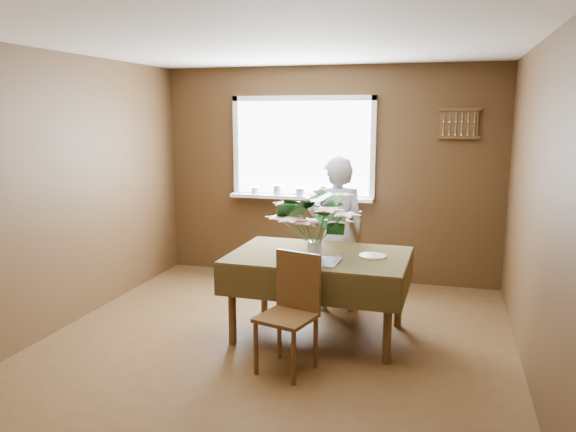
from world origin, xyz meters
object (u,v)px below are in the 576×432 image
(dining_table, at_px, (319,264))
(seated_woman, at_px, (336,234))
(chair_far, at_px, (338,254))
(chair_near, at_px, (291,306))
(flower_bouquet, at_px, (314,218))

(dining_table, height_order, seated_woman, seated_woman)
(chair_far, relative_size, seated_woman, 0.65)
(chair_near, height_order, flower_bouquet, flower_bouquet)
(seated_woman, bearing_deg, dining_table, 75.49)
(dining_table, bearing_deg, seated_woman, 90.00)
(chair_far, bearing_deg, flower_bouquet, 70.47)
(dining_table, distance_m, seated_woman, 0.72)
(seated_woman, bearing_deg, chair_far, -101.55)
(chair_far, height_order, chair_near, chair_far)
(chair_far, xyz_separation_m, chair_near, (-0.07, -1.52, -0.05))
(seated_woman, bearing_deg, chair_near, 73.57)
(dining_table, xyz_separation_m, flower_bouquet, (-0.00, -0.18, 0.44))
(chair_far, xyz_separation_m, flower_bouquet, (-0.01, -1.01, 0.56))
(chair_far, distance_m, flower_bouquet, 1.16)
(dining_table, relative_size, flower_bouquet, 2.47)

